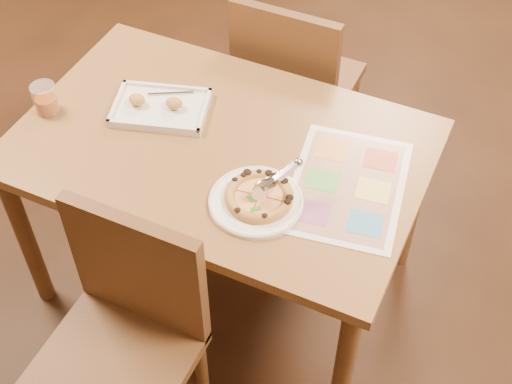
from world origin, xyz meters
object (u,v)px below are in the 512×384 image
at_px(chair_far, 292,74).
at_px(appetizer_tray, 160,108).
at_px(pizza_cutter, 275,180).
at_px(glass_tumbler, 46,100).
at_px(menu, 347,185).
at_px(chair_near, 126,318).
at_px(plate, 256,202).
at_px(dining_table, 221,163).
at_px(pizza, 259,196).

relative_size(chair_far, appetizer_tray, 1.32).
distance_m(pizza_cutter, glass_tumbler, 0.84).
distance_m(chair_far, menu, 0.76).
bearing_deg(glass_tumbler, pizza_cutter, -3.01).
bearing_deg(appetizer_tray, glass_tumbler, -155.18).
distance_m(chair_near, plate, 0.50).
bearing_deg(appetizer_tray, dining_table, -12.94).
height_order(dining_table, menu, menu).
bearing_deg(chair_far, dining_table, 90.00).
bearing_deg(plate, chair_far, 105.06).
height_order(dining_table, chair_near, chair_near).
relative_size(pizza, menu, 0.44).
distance_m(dining_table, appetizer_tray, 0.28).
distance_m(chair_near, glass_tumbler, 0.80).
relative_size(appetizer_tray, menu, 0.76).
relative_size(chair_near, chair_far, 1.00).
bearing_deg(plate, appetizer_tray, 152.83).
distance_m(chair_near, menu, 0.76).
height_order(chair_near, pizza_cutter, chair_near).
bearing_deg(appetizer_tray, chair_near, -69.15).
xyz_separation_m(dining_table, pizza, (0.22, -0.17, 0.11)).
xyz_separation_m(pizza_cutter, appetizer_tray, (-0.51, 0.20, -0.07)).
bearing_deg(pizza, appetizer_tray, 153.90).
bearing_deg(dining_table, glass_tumbler, -170.53).
relative_size(chair_far, plate, 1.69).
xyz_separation_m(pizza_cutter, menu, (0.18, 0.14, -0.08)).
xyz_separation_m(chair_far, pizza_cutter, (0.25, -0.74, 0.24)).
xyz_separation_m(appetizer_tray, menu, (0.68, -0.06, -0.01)).
bearing_deg(plate, pizza_cutter, 39.75).
bearing_deg(glass_tumbler, pizza, -5.20).
bearing_deg(plate, dining_table, 139.57).
bearing_deg(glass_tumbler, chair_far, 49.96).
relative_size(appetizer_tray, glass_tumbler, 3.43).
xyz_separation_m(appetizer_tray, glass_tumbler, (-0.34, -0.16, 0.03)).
xyz_separation_m(chair_near, chair_far, (-0.00, 1.20, 0.00)).
bearing_deg(menu, glass_tumbler, -174.50).
bearing_deg(chair_near, appetizer_tray, 110.85).
bearing_deg(pizza, chair_near, -116.68).
height_order(chair_far, plate, chair_far).
bearing_deg(glass_tumbler, plate, -5.79).
relative_size(chair_near, appetizer_tray, 1.32).
bearing_deg(menu, plate, -140.89).
bearing_deg(pizza_cutter, dining_table, 93.28).
height_order(dining_table, plate, plate).
xyz_separation_m(plate, pizza, (0.01, 0.01, 0.02)).
bearing_deg(dining_table, pizza_cutter, -29.24).
distance_m(chair_far, glass_tumbler, 0.94).
bearing_deg(pizza_cutter, chair_near, -176.43).
height_order(chair_far, glass_tumbler, chair_far).
bearing_deg(appetizer_tray, menu, -4.85).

